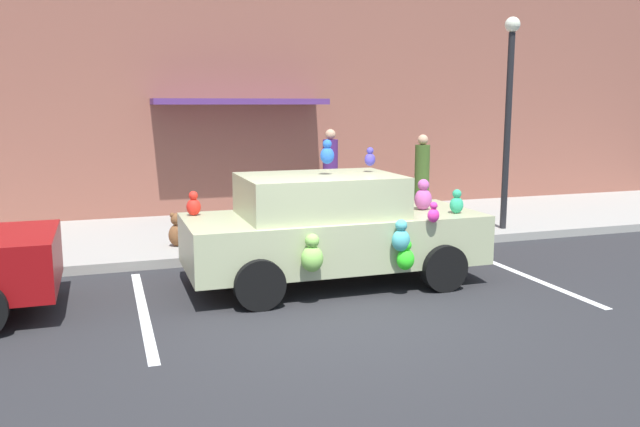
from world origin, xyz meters
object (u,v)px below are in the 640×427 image
at_px(pedestrian_near_shopfront, 422,176).
at_px(teddy_bear_on_sidewalk, 177,231).
at_px(pedestrian_walking_past, 330,176).
at_px(street_lamp_post, 509,101).
at_px(plush_covered_car, 331,228).

bearing_deg(pedestrian_near_shopfront, teddy_bear_on_sidewalk, -161.57).
relative_size(teddy_bear_on_sidewalk, pedestrian_walking_past, 0.31).
distance_m(teddy_bear_on_sidewalk, pedestrian_walking_past, 3.93).
height_order(pedestrian_near_shopfront, pedestrian_walking_past, pedestrian_walking_past).
distance_m(street_lamp_post, pedestrian_walking_past, 3.86).
relative_size(teddy_bear_on_sidewalk, pedestrian_near_shopfront, 0.34).
relative_size(pedestrian_near_shopfront, pedestrian_walking_past, 0.92).
bearing_deg(street_lamp_post, pedestrian_walking_past, 139.64).
bearing_deg(plush_covered_car, street_lamp_post, 26.06).
xyz_separation_m(plush_covered_car, street_lamp_post, (4.24, 2.07, 1.76)).
relative_size(teddy_bear_on_sidewalk, street_lamp_post, 0.15).
distance_m(plush_covered_car, street_lamp_post, 5.03).
xyz_separation_m(plush_covered_car, teddy_bear_on_sidewalk, (-1.85, 2.45, -0.38)).
xyz_separation_m(teddy_bear_on_sidewalk, pedestrian_near_shopfront, (5.48, 1.83, 0.53)).
xyz_separation_m(pedestrian_near_shopfront, pedestrian_walking_past, (-2.10, 0.09, 0.07)).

